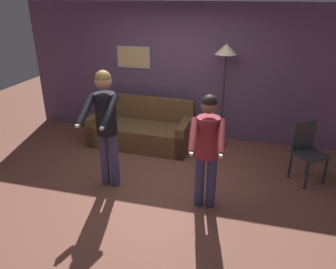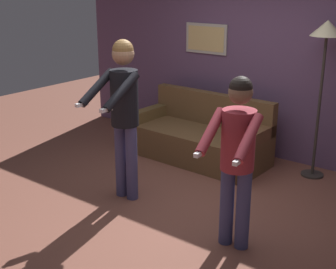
% 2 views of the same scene
% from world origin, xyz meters
% --- Properties ---
extents(ground_plane, '(12.00, 12.00, 0.00)m').
position_xyz_m(ground_plane, '(0.00, 0.00, 0.00)').
color(ground_plane, brown).
extents(back_wall_assembly, '(6.40, 0.09, 2.60)m').
position_xyz_m(back_wall_assembly, '(-0.01, 2.02, 1.30)').
color(back_wall_assembly, '#5F4464').
rests_on(back_wall_assembly, ground_plane).
extents(couch, '(1.93, 0.91, 0.87)m').
position_xyz_m(couch, '(-0.61, 1.32, 0.28)').
color(couch, brown).
rests_on(couch, ground_plane).
extents(torchiere_lamp, '(0.39, 0.39, 1.92)m').
position_xyz_m(torchiere_lamp, '(0.87, 1.69, 1.66)').
color(torchiere_lamp, '#332D28').
rests_on(torchiere_lamp, ground_plane).
extents(person_standing_left, '(0.44, 0.69, 1.78)m').
position_xyz_m(person_standing_left, '(-0.59, -0.21, 1.09)').
color(person_standing_left, '#42406C').
rests_on(person_standing_left, ground_plane).
extents(person_standing_right, '(0.47, 0.64, 1.60)m').
position_xyz_m(person_standing_right, '(0.89, -0.37, 0.95)').
color(person_standing_right, '#3A3C67').
rests_on(person_standing_right, ground_plane).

